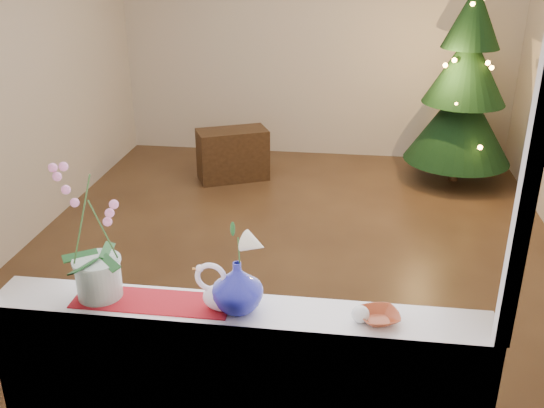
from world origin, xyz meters
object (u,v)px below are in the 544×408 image
(blue_vase, at_px, (237,283))
(xmas_tree, at_px, (465,87))
(orchid_pot, at_px, (93,234))
(paperweight, at_px, (360,314))
(side_table, at_px, (233,155))
(amber_dish, at_px, (379,317))
(swan, at_px, (223,288))

(blue_vase, bearing_deg, xmas_tree, 69.46)
(orchid_pot, relative_size, blue_vase, 2.37)
(paperweight, xyz_separation_m, side_table, (-1.33, 3.91, -0.68))
(blue_vase, xyz_separation_m, xmas_tree, (1.56, 4.17, -0.04))
(blue_vase, distance_m, amber_dish, 0.61)
(amber_dish, height_order, xmas_tree, xmas_tree)
(xmas_tree, relative_size, side_table, 2.77)
(amber_dish, relative_size, xmas_tree, 0.07)
(paperweight, bearing_deg, amber_dish, 11.65)
(orchid_pot, height_order, swan, orchid_pot)
(swan, distance_m, side_table, 4.03)
(amber_dish, distance_m, side_table, 4.19)
(orchid_pot, relative_size, side_table, 0.86)
(amber_dish, distance_m, xmas_tree, 4.28)
(orchid_pot, bearing_deg, amber_dish, -1.10)
(side_table, bearing_deg, orchid_pot, -111.96)
(orchid_pot, distance_m, blue_vase, 0.65)
(swan, xyz_separation_m, blue_vase, (0.06, 0.01, 0.03))
(side_table, bearing_deg, swan, -103.79)
(orchid_pot, height_order, blue_vase, orchid_pot)
(orchid_pot, distance_m, swan, 0.60)
(swan, bearing_deg, blue_vase, -8.22)
(swan, height_order, side_table, swan)
(paperweight, height_order, side_table, paperweight)
(swan, bearing_deg, xmas_tree, 54.97)
(swan, distance_m, amber_dish, 0.67)
(orchid_pot, bearing_deg, side_table, 92.72)
(orchid_pot, relative_size, paperweight, 8.32)
(orchid_pot, height_order, side_table, orchid_pot)
(paperweight, bearing_deg, xmas_tree, 76.07)
(swan, distance_m, paperweight, 0.59)
(side_table, bearing_deg, amber_dish, -94.75)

